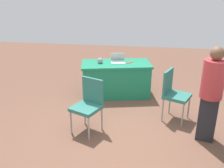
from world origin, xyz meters
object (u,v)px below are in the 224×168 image
(chair_back_row, at_px, (174,92))
(yarn_ball, at_px, (100,61))
(person_attendee_standing, at_px, (211,91))
(laptop_silver, at_px, (118,61))
(table_foreground, at_px, (116,79))
(chair_near_front, at_px, (89,103))
(scissors_red, at_px, (130,63))

(chair_back_row, bearing_deg, yarn_ball, -96.49)
(person_attendee_standing, height_order, laptop_silver, person_attendee_standing)
(table_foreground, distance_m, chair_near_front, 1.68)
(chair_near_front, bearing_deg, table_foreground, -75.03)
(person_attendee_standing, bearing_deg, yarn_ball, 156.60)
(yarn_ball, bearing_deg, scissors_red, -168.09)
(table_foreground, height_order, yarn_ball, yarn_ball)
(chair_near_front, bearing_deg, scissors_red, -84.48)
(chair_near_front, height_order, person_attendee_standing, person_attendee_standing)
(person_attendee_standing, height_order, yarn_ball, person_attendee_standing)
(chair_near_front, bearing_deg, laptop_silver, -76.02)
(chair_back_row, relative_size, laptop_silver, 2.59)
(chair_near_front, bearing_deg, chair_back_row, -132.94)
(person_attendee_standing, relative_size, scissors_red, 8.74)
(chair_near_front, xyz_separation_m, person_attendee_standing, (-1.97, -0.03, 0.34))
(person_attendee_standing, xyz_separation_m, scissors_red, (1.43, -1.68, -0.09))
(scissors_red, bearing_deg, table_foreground, -44.56)
(chair_back_row, relative_size, yarn_ball, 7.63)
(laptop_silver, distance_m, yarn_ball, 0.42)
(chair_near_front, xyz_separation_m, chair_back_row, (-1.47, -0.66, 0.02))
(yarn_ball, distance_m, scissors_red, 0.68)
(table_foreground, relative_size, laptop_silver, 4.58)
(person_attendee_standing, bearing_deg, scissors_red, 143.41)
(table_foreground, relative_size, chair_back_row, 1.77)
(chair_near_front, distance_m, person_attendee_standing, 1.99)
(chair_near_front, xyz_separation_m, laptop_silver, (-0.26, -1.71, 0.28))
(chair_near_front, height_order, laptop_silver, laptop_silver)
(chair_near_front, relative_size, scissors_red, 5.23)
(laptop_silver, bearing_deg, yarn_ball, 6.17)
(yarn_ball, relative_size, scissors_red, 0.70)
(chair_back_row, xyz_separation_m, scissors_red, (0.93, -1.05, 0.22))
(chair_near_front, height_order, chair_back_row, chair_back_row)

